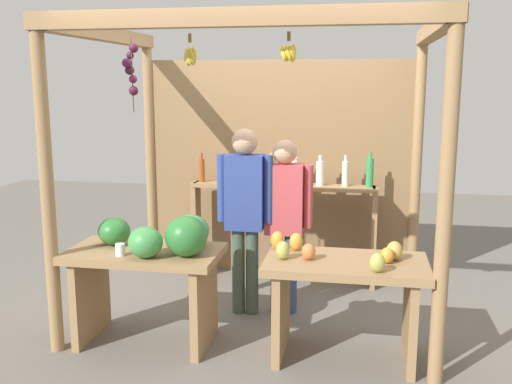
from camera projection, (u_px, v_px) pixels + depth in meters
name	position (u px, v px, depth m)	size (l,w,h in m)	color
ground_plane	(260.00, 310.00, 5.15)	(12.00, 12.00, 0.00)	slate
market_stall	(269.00, 143.00, 5.33)	(2.86, 2.18, 2.45)	#99754C
fruit_counter_left	(155.00, 258.00, 4.38)	(1.15, 0.66, 1.04)	#99754C
fruit_counter_right	(344.00, 286.00, 4.16)	(1.17, 0.64, 0.88)	#99754C
bottle_shelf_unit	(284.00, 203.00, 5.73)	(1.83, 0.22, 1.35)	#99754C
vendor_man	(245.00, 205.00, 4.91)	(0.48, 0.22, 1.61)	#3D5042
vendor_woman	(284.00, 212.00, 4.94)	(0.48, 0.21, 1.52)	#3A4B79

